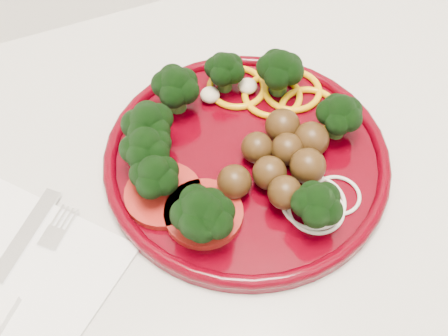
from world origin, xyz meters
name	(u,v)px	position (x,y,z in m)	size (l,w,h in m)	color
counter	(334,283)	(0.00, 1.70, 0.45)	(2.40, 0.60, 0.90)	beige
plate	(240,151)	(-0.19, 1.71, 0.92)	(0.30, 0.30, 0.07)	#430008
napkin	(7,284)	(-0.45, 1.67, 0.90)	(0.18, 0.18, 0.00)	white
fork	(5,313)	(-0.45, 1.64, 0.91)	(0.13, 0.14, 0.01)	white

